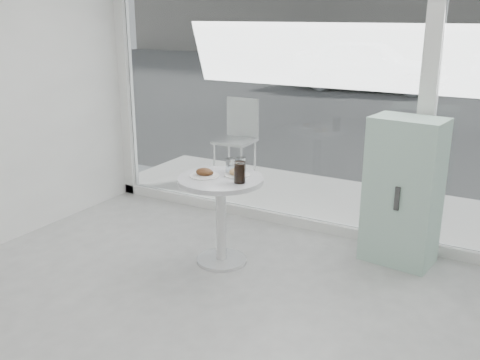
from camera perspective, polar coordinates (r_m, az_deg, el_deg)
The scene contains 12 objects.
storefront at distance 5.03m, azimuth 10.34°, elevation 12.86°, with size 5.00×0.14×3.00m.
main_table at distance 4.53m, azimuth -2.05°, elevation -2.39°, with size 0.72×0.72×0.77m.
patio_deck at distance 6.15m, azimuth 11.35°, elevation -2.51°, with size 5.60×1.60×0.05m, color silver.
street at distance 17.94m, azimuth 24.09°, elevation 9.24°, with size 40.00×24.00×0.00m, color #373737.
mint_cabinet at distance 4.74m, azimuth 17.00°, elevation -1.19°, with size 0.63×0.46×1.27m.
patio_chair at distance 6.71m, azimuth -0.20°, elevation 4.91°, with size 0.46×0.46×1.03m.
car_white at distance 15.57m, azimuth 13.60°, elevation 11.89°, with size 1.69×4.20×1.43m, color silver.
plate_fritter at distance 4.49m, azimuth -3.77°, elevation 0.71°, with size 0.25×0.25×0.07m.
plate_donut at distance 4.51m, azimuth -0.33°, elevation 0.73°, with size 0.22×0.22×0.05m.
water_tumbler_a at distance 4.58m, azimuth -1.04°, elevation 1.44°, with size 0.08×0.08×0.13m.
water_tumbler_b at distance 4.58m, azimuth 0.11°, elevation 1.49°, with size 0.08×0.08×0.13m.
cola_glass at distance 4.30m, azimuth -0.03°, elevation 0.79°, with size 0.09×0.09×0.18m.
Camera 1 is at (1.74, -1.73, 2.09)m, focal length 40.00 mm.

